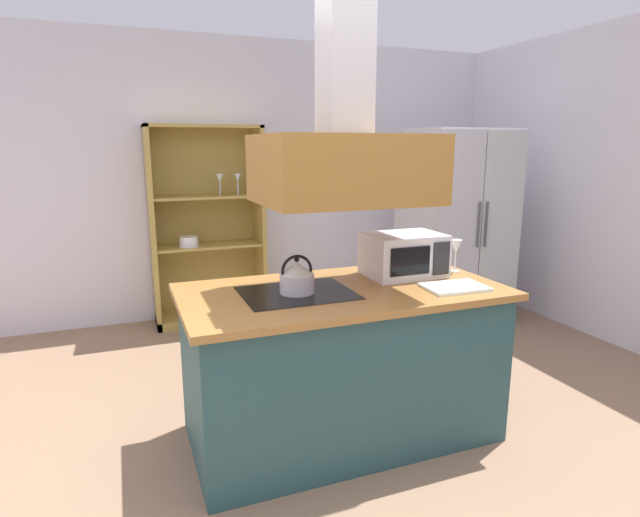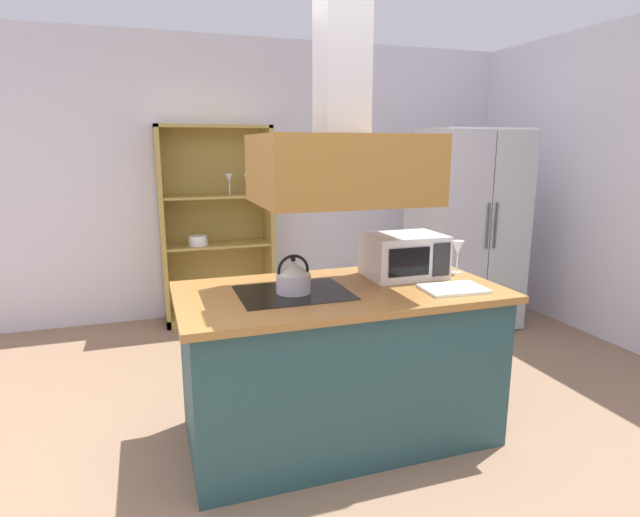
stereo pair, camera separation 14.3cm
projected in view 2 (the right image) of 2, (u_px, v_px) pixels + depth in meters
ground_plane at (333, 478)px, 2.67m from camera, size 7.80×7.80×0.00m
wall_back at (231, 180)px, 5.15m from camera, size 6.00×0.12×2.70m
kitchen_island at (339, 363)px, 2.99m from camera, size 1.80×0.93×0.90m
range_hood at (341, 144)px, 2.72m from camera, size 0.90×0.70×1.32m
refrigerator at (465, 229)px, 4.82m from camera, size 0.90×0.77×1.83m
dish_cabinet at (217, 236)px, 5.00m from camera, size 1.05×0.40×1.87m
kettle at (293, 277)px, 2.79m from camera, size 0.19×0.19×0.21m
cutting_board at (453, 289)px, 2.85m from camera, size 0.35×0.26×0.02m
microwave at (404, 256)px, 3.14m from camera, size 0.46×0.35×0.26m
wine_glass_on_counter at (458, 249)px, 3.21m from camera, size 0.08×0.08×0.21m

